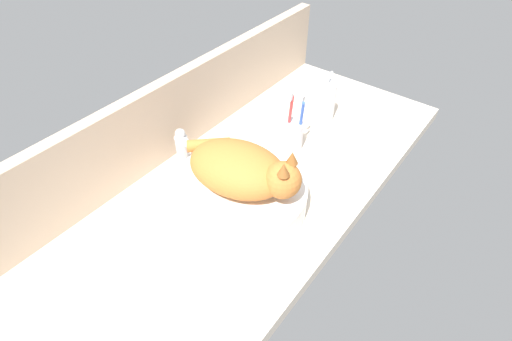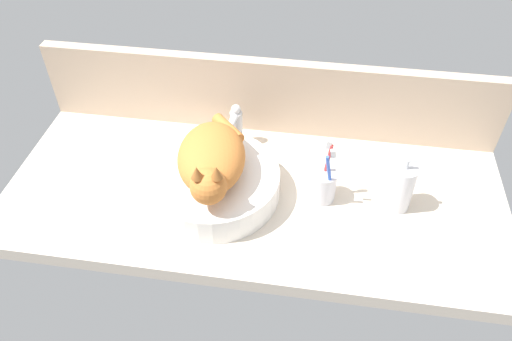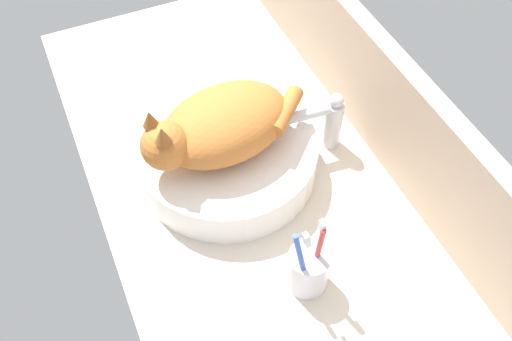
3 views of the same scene
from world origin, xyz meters
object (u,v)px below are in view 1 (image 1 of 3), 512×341
object	(u,v)px
sink_basin	(239,196)
faucet	(185,150)
cat	(243,169)
soap_dispenser	(324,101)
toothbrush_cup	(292,135)

from	to	relation	value
sink_basin	faucet	xyz separation A→B (cm)	(2.08, 20.74, 3.46)
sink_basin	faucet	size ratio (longest dim) A/B	2.55
cat	soap_dispenser	size ratio (longest dim) A/B	1.95
cat	soap_dispenser	distance (cm)	48.18
cat	toothbrush_cup	xyz separation A→B (cm)	(28.14, 4.01, -8.67)
faucet	toothbrush_cup	world-z (taller)	toothbrush_cup
cat	toothbrush_cup	world-z (taller)	cat
sink_basin	faucet	bearing A→B (deg)	84.29
cat	toothbrush_cup	distance (cm)	29.71
toothbrush_cup	sink_basin	bearing A→B (deg)	-174.63
toothbrush_cup	soap_dispenser	bearing A→B (deg)	1.70
faucet	toothbrush_cup	distance (cm)	32.06
toothbrush_cup	cat	bearing A→B (deg)	-171.89
sink_basin	toothbrush_cup	distance (cm)	28.58
faucet	soap_dispenser	distance (cm)	48.95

